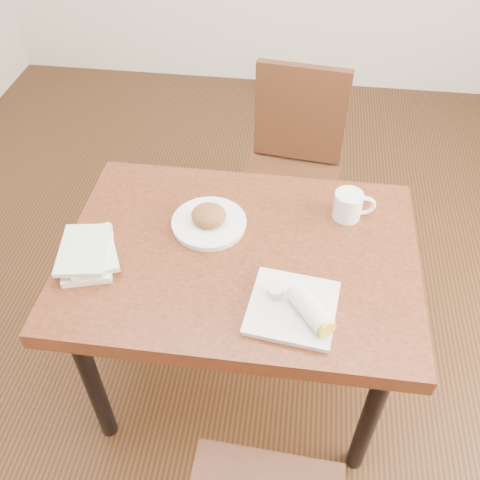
# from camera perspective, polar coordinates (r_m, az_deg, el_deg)

# --- Properties ---
(ground) EXTENTS (4.00, 5.00, 0.01)m
(ground) POSITION_cam_1_polar(r_m,az_deg,el_deg) (2.32, 0.00, -14.19)
(ground) COLOR #472814
(ground) RESTS_ON ground
(table) EXTENTS (1.14, 0.81, 0.75)m
(table) POSITION_cam_1_polar(r_m,az_deg,el_deg) (1.78, 0.00, -3.12)
(table) COLOR brown
(table) RESTS_ON ground
(chair_far) EXTENTS (0.47, 0.47, 0.95)m
(chair_far) POSITION_cam_1_polar(r_m,az_deg,el_deg) (2.42, 5.68, 8.28)
(chair_far) COLOR #4E2816
(chair_far) RESTS_ON ground
(plate_scone) EXTENTS (0.25, 0.25, 0.08)m
(plate_scone) POSITION_cam_1_polar(r_m,az_deg,el_deg) (1.78, -3.33, 2.11)
(plate_scone) COLOR white
(plate_scone) RESTS_ON table
(coffee_mug) EXTENTS (0.14, 0.10, 0.10)m
(coffee_mug) POSITION_cam_1_polar(r_m,az_deg,el_deg) (1.84, 11.57, 3.70)
(coffee_mug) COLOR white
(coffee_mug) RESTS_ON table
(plate_burrito) EXTENTS (0.28, 0.28, 0.08)m
(plate_burrito) POSITION_cam_1_polar(r_m,az_deg,el_deg) (1.54, 6.18, -7.20)
(plate_burrito) COLOR white
(plate_burrito) RESTS_ON table
(book_stack) EXTENTS (0.22, 0.26, 0.06)m
(book_stack) POSITION_cam_1_polar(r_m,az_deg,el_deg) (1.73, -15.89, -1.37)
(book_stack) COLOR white
(book_stack) RESTS_ON table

